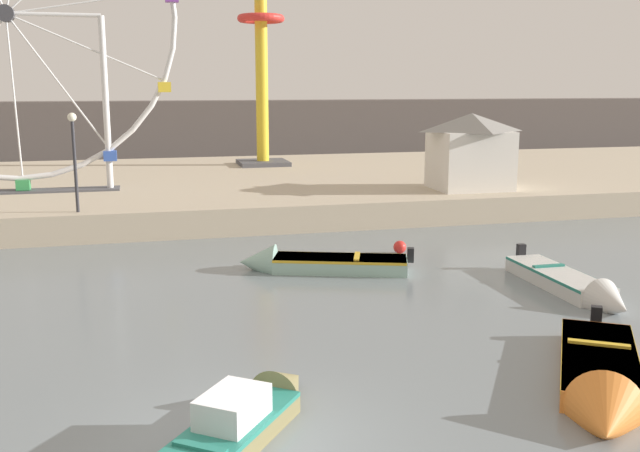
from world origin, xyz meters
The scene contains 12 objects.
ground_plane centered at (0.00, 0.00, 0.00)m, with size 240.00×240.00×0.00m, color slate.
quay_promenade centered at (0.00, 25.99, 0.54)m, with size 110.00×20.04×1.08m, color #B7A88E.
distant_town_skyline centered at (0.00, 46.92, 2.20)m, with size 140.00×3.00×4.40m, color #564C47.
motorboat_olive_wood centered at (-0.03, 0.29, 0.27)m, with size 3.80×4.56×1.17m.
motorboat_seafoam centered at (3.55, 10.40, 0.25)m, with size 5.32×2.86×1.17m.
motorboat_pale_grey centered at (9.98, 6.11, 0.24)m, with size 1.19×5.31×1.10m.
motorboat_orange_hull centered at (6.65, 0.20, 0.23)m, with size 4.07×5.23×1.36m.
ferris_wheel_white_frame centered at (-6.49, 22.48, 8.33)m, with size 14.14×1.20×14.45m.
drop_tower_yellow_tower centered at (5.55, 30.58, 6.90)m, with size 2.80×2.80×12.10m.
carnival_booth_white_ticket centered at (12.82, 18.68, 2.82)m, with size 3.56×3.03×3.35m.
promenade_lamp_near centered at (-3.70, 16.74, 3.46)m, with size 0.32×0.32×3.60m.
mooring_buoy_orange centered at (7.05, 11.94, 0.22)m, with size 0.44×0.44×0.44m, color red.
Camera 1 is at (-1.50, -10.70, 5.69)m, focal length 40.58 mm.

